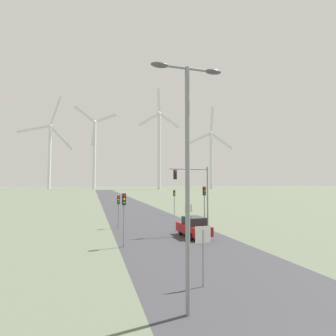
{
  "coord_description": "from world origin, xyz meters",
  "views": [
    {
      "loc": [
        -7.0,
        -2.96,
        5.0
      ],
      "look_at": [
        0.0,
        21.19,
        6.34
      ],
      "focal_mm": 28.0,
      "sensor_mm": 36.0,
      "label": 1
    }
  ],
  "objects_px": {
    "traffic_light_post_near_left": "(124,208)",
    "wind_turbine_left": "(50,149)",
    "wind_turbine_center": "(94,148)",
    "traffic_light_post_near_right": "(204,199)",
    "stop_sign_near": "(203,244)",
    "stop_sign_far": "(188,212)",
    "traffic_light_post_mid_left": "(118,204)",
    "wind_turbine_right": "(159,144)",
    "streetlamp": "(187,156)",
    "traffic_light_post_mid_right": "(174,197)",
    "traffic_light_mast_overhead": "(195,187)",
    "car_approaching": "(194,227)",
    "wind_turbine_far_right": "(211,154)"
  },
  "relations": [
    {
      "from": "traffic_light_post_near_left",
      "to": "wind_turbine_left",
      "type": "xyz_separation_m",
      "value": [
        -33.2,
        190.8,
        26.61
      ]
    },
    {
      "from": "traffic_light_post_near_left",
      "to": "wind_turbine_center",
      "type": "xyz_separation_m",
      "value": [
        -1.21,
        174.66,
        26.27
      ]
    },
    {
      "from": "traffic_light_post_near_right",
      "to": "wind_turbine_left",
      "type": "height_order",
      "value": "wind_turbine_left"
    },
    {
      "from": "stop_sign_near",
      "to": "traffic_light_post_near_right",
      "type": "bearing_deg",
      "value": 65.6
    },
    {
      "from": "stop_sign_far",
      "to": "traffic_light_post_near_left",
      "type": "height_order",
      "value": "traffic_light_post_near_left"
    },
    {
      "from": "traffic_light_post_mid_left",
      "to": "traffic_light_post_near_left",
      "type": "bearing_deg",
      "value": -92.68
    },
    {
      "from": "wind_turbine_left",
      "to": "wind_turbine_right",
      "type": "xyz_separation_m",
      "value": [
        74.3,
        -39.78,
        1.45
      ]
    },
    {
      "from": "traffic_light_post_near_left",
      "to": "streetlamp",
      "type": "bearing_deg",
      "value": -84.11
    },
    {
      "from": "traffic_light_post_near_right",
      "to": "traffic_light_post_mid_right",
      "type": "relative_size",
      "value": 1.21
    },
    {
      "from": "traffic_light_post_mid_left",
      "to": "traffic_light_mast_overhead",
      "type": "distance_m",
      "value": 8.89
    },
    {
      "from": "stop_sign_far",
      "to": "traffic_light_post_mid_left",
      "type": "xyz_separation_m",
      "value": [
        -6.86,
        3.32,
        0.71
      ]
    },
    {
      "from": "stop_sign_far",
      "to": "wind_turbine_right",
      "type": "xyz_separation_m",
      "value": [
        33.83,
        145.85,
        29.21
      ]
    },
    {
      "from": "traffic_light_mast_overhead",
      "to": "stop_sign_far",
      "type": "bearing_deg",
      "value": 88.21
    },
    {
      "from": "car_approaching",
      "to": "wind_turbine_left",
      "type": "distance_m",
      "value": 195.12
    },
    {
      "from": "traffic_light_mast_overhead",
      "to": "car_approaching",
      "type": "xyz_separation_m",
      "value": [
        -0.65,
        -1.17,
        -3.64
      ]
    },
    {
      "from": "traffic_light_mast_overhead",
      "to": "stop_sign_near",
      "type": "bearing_deg",
      "value": -110.46
    },
    {
      "from": "traffic_light_post_near_right",
      "to": "traffic_light_mast_overhead",
      "type": "distance_m",
      "value": 2.25
    },
    {
      "from": "traffic_light_post_mid_left",
      "to": "wind_turbine_left",
      "type": "xyz_separation_m",
      "value": [
        -33.6,
        182.31,
        27.04
      ]
    },
    {
      "from": "stop_sign_near",
      "to": "traffic_light_mast_overhead",
      "type": "distance_m",
      "value": 12.89
    },
    {
      "from": "wind_turbine_center",
      "to": "wind_turbine_right",
      "type": "xyz_separation_m",
      "value": [
        42.3,
        -23.64,
        1.79
      ]
    },
    {
      "from": "stop_sign_near",
      "to": "traffic_light_post_mid_left",
      "type": "xyz_separation_m",
      "value": [
        -2.39,
        17.2,
        0.57
      ]
    },
    {
      "from": "traffic_light_post_near_right",
      "to": "car_approaching",
      "type": "xyz_separation_m",
      "value": [
        -2.13,
        -2.33,
        -2.39
      ]
    },
    {
      "from": "wind_turbine_far_right",
      "to": "wind_turbine_right",
      "type": "bearing_deg",
      "value": -166.92
    },
    {
      "from": "stop_sign_near",
      "to": "traffic_light_post_mid_left",
      "type": "relative_size",
      "value": 0.82
    },
    {
      "from": "stop_sign_far",
      "to": "wind_turbine_far_right",
      "type": "height_order",
      "value": "wind_turbine_far_right"
    },
    {
      "from": "traffic_light_post_near_left",
      "to": "traffic_light_mast_overhead",
      "type": "xyz_separation_m",
      "value": [
        7.2,
        3.12,
        1.54
      ]
    },
    {
      "from": "traffic_light_post_mid_left",
      "to": "traffic_light_post_mid_right",
      "type": "bearing_deg",
      "value": 45.08
    },
    {
      "from": "traffic_light_post_mid_right",
      "to": "wind_turbine_right",
      "type": "relative_size",
      "value": 0.05
    },
    {
      "from": "car_approaching",
      "to": "wind_turbine_left",
      "type": "height_order",
      "value": "wind_turbine_left"
    },
    {
      "from": "traffic_light_post_mid_right",
      "to": "wind_turbine_far_right",
      "type": "xyz_separation_m",
      "value": [
        74.76,
        143.25,
        23.87
      ]
    },
    {
      "from": "traffic_light_post_mid_left",
      "to": "wind_turbine_center",
      "type": "height_order",
      "value": "wind_turbine_center"
    },
    {
      "from": "stop_sign_far",
      "to": "wind_turbine_right",
      "type": "distance_m",
      "value": 152.54
    },
    {
      "from": "wind_turbine_center",
      "to": "streetlamp",
      "type": "bearing_deg",
      "value": -89.28
    },
    {
      "from": "traffic_light_post_near_left",
      "to": "traffic_light_mast_overhead",
      "type": "height_order",
      "value": "traffic_light_mast_overhead"
    },
    {
      "from": "wind_turbine_left",
      "to": "wind_turbine_far_right",
      "type": "bearing_deg",
      "value": -14.16
    },
    {
      "from": "wind_turbine_right",
      "to": "wind_turbine_center",
      "type": "bearing_deg",
      "value": 150.8
    },
    {
      "from": "traffic_light_post_mid_right",
      "to": "wind_turbine_left",
      "type": "xyz_separation_m",
      "value": [
        -42.94,
        172.95,
        26.87
      ]
    },
    {
      "from": "car_approaching",
      "to": "stop_sign_near",
      "type": "bearing_deg",
      "value": -109.44
    },
    {
      "from": "car_approaching",
      "to": "wind_turbine_far_right",
      "type": "bearing_deg",
      "value": 63.91
    },
    {
      "from": "wind_turbine_center",
      "to": "traffic_light_post_mid_right",
      "type": "bearing_deg",
      "value": -86.01
    },
    {
      "from": "streetlamp",
      "to": "wind_turbine_right",
      "type": "xyz_separation_m",
      "value": [
        39.96,
        162.05,
        25.06
      ]
    },
    {
      "from": "wind_turbine_far_right",
      "to": "wind_turbine_left",
      "type": "bearing_deg",
      "value": 165.84
    },
    {
      "from": "stop_sign_far",
      "to": "traffic_light_post_mid_right",
      "type": "xyz_separation_m",
      "value": [
        2.47,
        12.68,
        0.89
      ]
    },
    {
      "from": "traffic_light_post_mid_right",
      "to": "traffic_light_mast_overhead",
      "type": "relative_size",
      "value": 0.58
    },
    {
      "from": "traffic_light_post_mid_left",
      "to": "wind_turbine_center",
      "type": "distance_m",
      "value": 168.31
    },
    {
      "from": "stop_sign_far",
      "to": "traffic_light_post_mid_right",
      "type": "bearing_deg",
      "value": 78.97
    },
    {
      "from": "traffic_light_post_mid_right",
      "to": "traffic_light_mast_overhead",
      "type": "distance_m",
      "value": 15.05
    },
    {
      "from": "wind_turbine_center",
      "to": "car_approaching",
      "type": "bearing_deg",
      "value": -87.43
    },
    {
      "from": "traffic_light_post_near_right",
      "to": "wind_turbine_center",
      "type": "distance_m",
      "value": 172.63
    },
    {
      "from": "wind_turbine_left",
      "to": "wind_turbine_far_right",
      "type": "relative_size",
      "value": 1.11
    }
  ]
}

